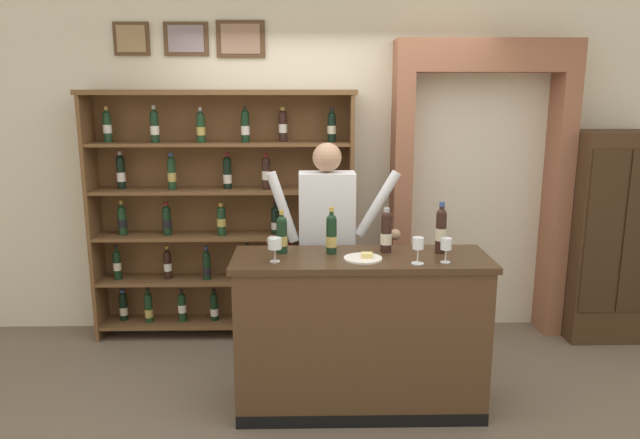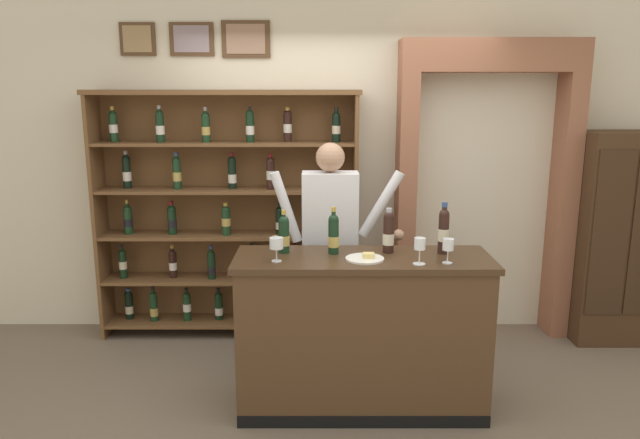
% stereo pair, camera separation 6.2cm
% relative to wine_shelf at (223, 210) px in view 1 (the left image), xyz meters
% --- Properties ---
extents(ground_plane, '(14.00, 14.00, 0.02)m').
position_rel_wine_shelf_xyz_m(ground_plane, '(0.88, -1.25, -1.08)').
color(ground_plane, '#6B5B4C').
extents(back_wall, '(12.00, 0.19, 3.41)m').
position_rel_wine_shelf_xyz_m(back_wall, '(0.87, 0.23, 0.63)').
color(back_wall, beige).
rests_on(back_wall, ground).
extents(wine_shelf, '(2.17, 0.34, 2.05)m').
position_rel_wine_shelf_xyz_m(wine_shelf, '(0.00, 0.00, 0.00)').
color(wine_shelf, brown).
rests_on(wine_shelf, ground).
extents(archway_doorway, '(1.45, 0.45, 2.44)m').
position_rel_wine_shelf_xyz_m(archway_doorway, '(2.12, 0.11, 0.30)').
color(archway_doorway, '#935B42').
rests_on(archway_doorway, ground).
extents(side_cabinet, '(0.64, 0.49, 1.72)m').
position_rel_wine_shelf_xyz_m(side_cabinet, '(3.17, -0.11, -0.21)').
color(side_cabinet, '#422B19').
rests_on(side_cabinet, ground).
extents(tasting_counter, '(1.61, 0.55, 1.02)m').
position_rel_wine_shelf_xyz_m(tasting_counter, '(1.03, -1.25, -0.56)').
color(tasting_counter, '#4C331E').
rests_on(tasting_counter, ground).
extents(shopkeeper, '(0.96, 0.22, 1.69)m').
position_rel_wine_shelf_xyz_m(shopkeeper, '(0.84, -0.72, -0.03)').
color(shopkeeper, '#2D3347').
rests_on(shopkeeper, ground).
extents(tasting_bottle_bianco, '(0.07, 0.07, 0.28)m').
position_rel_wine_shelf_xyz_m(tasting_bottle_bianco, '(0.53, -1.15, 0.07)').
color(tasting_bottle_bianco, black).
rests_on(tasting_bottle_bianco, tasting_counter).
extents(tasting_bottle_prosecco, '(0.07, 0.07, 0.30)m').
position_rel_wine_shelf_xyz_m(tasting_bottle_prosecco, '(0.85, -1.17, 0.08)').
color(tasting_bottle_prosecco, black).
rests_on(tasting_bottle_prosecco, tasting_counter).
extents(tasting_bottle_riserva, '(0.07, 0.07, 0.29)m').
position_rel_wine_shelf_xyz_m(tasting_bottle_riserva, '(1.20, -1.15, 0.09)').
color(tasting_bottle_riserva, black).
rests_on(tasting_bottle_riserva, tasting_counter).
extents(tasting_bottle_grappa, '(0.07, 0.07, 0.33)m').
position_rel_wine_shelf_xyz_m(tasting_bottle_grappa, '(1.54, -1.17, 0.10)').
color(tasting_bottle_grappa, black).
rests_on(tasting_bottle_grappa, tasting_counter).
extents(wine_glass_right, '(0.08, 0.08, 0.15)m').
position_rel_wine_shelf_xyz_m(wine_glass_right, '(0.50, -1.35, 0.06)').
color(wine_glass_right, silver).
rests_on(wine_glass_right, tasting_counter).
extents(wine_glass_left, '(0.07, 0.07, 0.15)m').
position_rel_wine_shelf_xyz_m(wine_glass_left, '(1.53, -1.39, 0.06)').
color(wine_glass_left, silver).
rests_on(wine_glass_left, tasting_counter).
extents(wine_glass_center, '(0.08, 0.08, 0.16)m').
position_rel_wine_shelf_xyz_m(wine_glass_center, '(1.36, -1.41, 0.07)').
color(wine_glass_center, silver).
rests_on(wine_glass_center, tasting_counter).
extents(cheese_plate, '(0.24, 0.24, 0.04)m').
position_rel_wine_shelf_xyz_m(cheese_plate, '(1.04, -1.31, -0.04)').
color(cheese_plate, white).
rests_on(cheese_plate, tasting_counter).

